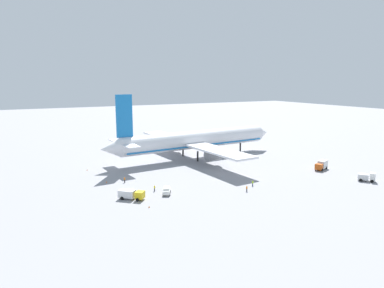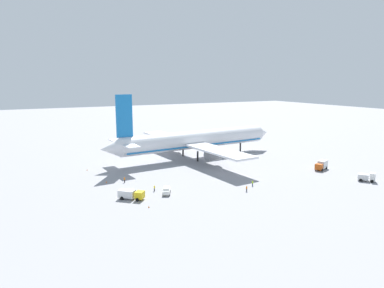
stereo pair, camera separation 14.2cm
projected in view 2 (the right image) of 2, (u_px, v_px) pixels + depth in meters
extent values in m
plane|color=gray|center=(197.00, 158.00, 141.04)|extent=(600.00, 600.00, 0.00)
cylinder|color=white|center=(197.00, 139.00, 139.69)|extent=(65.16, 12.21, 7.11)
cone|color=white|center=(262.00, 133.00, 158.11)|extent=(6.22, 7.39, 6.97)
cone|color=white|center=(110.00, 149.00, 120.90)|extent=(7.62, 7.29, 6.75)
cube|color=#1972BF|center=(124.00, 116.00, 121.82)|extent=(6.02, 0.97, 15.01)
cube|color=white|center=(118.00, 141.00, 127.93)|extent=(5.10, 9.34, 0.36)
cube|color=white|center=(130.00, 146.00, 118.64)|extent=(5.10, 9.34, 0.36)
cube|color=white|center=(167.00, 136.00, 154.10)|extent=(11.43, 31.69, 0.70)
cylinder|color=slate|center=(175.00, 143.00, 151.13)|extent=(5.69, 4.10, 3.68)
cube|color=white|center=(219.00, 151.00, 122.28)|extent=(11.43, 31.69, 0.70)
cylinder|color=slate|center=(213.00, 155.00, 127.11)|extent=(6.01, 4.47, 4.03)
cylinder|color=black|center=(240.00, 147.00, 152.54)|extent=(0.70, 0.70, 3.95)
cylinder|color=black|center=(183.00, 151.00, 143.62)|extent=(0.70, 0.70, 3.95)
cylinder|color=black|center=(198.00, 156.00, 134.36)|extent=(0.70, 0.70, 3.95)
cube|color=#1972BF|center=(197.00, 144.00, 140.04)|extent=(62.55, 11.65, 0.50)
cube|color=#BF4C14|center=(319.00, 167.00, 120.16)|extent=(2.61, 2.81, 1.99)
cube|color=silver|center=(323.00, 164.00, 122.66)|extent=(4.51, 3.56, 2.65)
cube|color=black|center=(318.00, 166.00, 119.58)|extent=(0.77, 1.80, 0.88)
cylinder|color=black|center=(322.00, 170.00, 119.76)|extent=(0.95, 0.61, 0.90)
cylinder|color=black|center=(316.00, 169.00, 121.21)|extent=(0.95, 0.61, 0.90)
cylinder|color=black|center=(326.00, 168.00, 122.79)|extent=(0.95, 0.61, 0.90)
cylinder|color=black|center=(320.00, 167.00, 124.25)|extent=(0.95, 0.61, 0.90)
cube|color=white|center=(373.00, 177.00, 107.17)|extent=(2.75, 2.60, 2.34)
cube|color=silver|center=(363.00, 177.00, 108.27)|extent=(3.71, 3.81, 1.74)
cube|color=black|center=(375.00, 175.00, 106.86)|extent=(1.60, 1.29, 1.03)
cylinder|color=black|center=(371.00, 179.00, 108.50)|extent=(0.79, 0.89, 0.90)
cylinder|color=black|center=(372.00, 181.00, 106.38)|extent=(0.79, 0.89, 0.90)
cylinder|color=black|center=(361.00, 178.00, 109.73)|extent=(0.79, 0.89, 0.90)
cylinder|color=black|center=(361.00, 180.00, 107.61)|extent=(0.79, 0.89, 0.90)
cube|color=yellow|center=(140.00, 195.00, 90.84)|extent=(3.11, 3.13, 1.87)
cube|color=silver|center=(127.00, 194.00, 91.78)|extent=(4.72, 4.61, 1.94)
cube|color=black|center=(142.00, 193.00, 90.57)|extent=(1.41, 1.52, 0.82)
cylinder|color=black|center=(141.00, 197.00, 92.18)|extent=(0.87, 0.83, 0.90)
cylinder|color=black|center=(137.00, 200.00, 89.94)|extent=(0.87, 0.83, 0.90)
cylinder|color=black|center=(126.00, 195.00, 93.30)|extent=(0.87, 0.83, 0.90)
cylinder|color=black|center=(122.00, 198.00, 91.06)|extent=(0.87, 0.83, 0.90)
cube|color=white|center=(167.00, 191.00, 95.56)|extent=(3.49, 4.49, 1.10)
cube|color=white|center=(167.00, 188.00, 95.61)|extent=(2.67, 3.09, 0.55)
cylinder|color=black|center=(170.00, 195.00, 94.34)|extent=(0.48, 0.67, 0.64)
cylinder|color=black|center=(163.00, 195.00, 94.32)|extent=(0.48, 0.67, 0.64)
cylinder|color=black|center=(170.00, 191.00, 97.00)|extent=(0.48, 0.67, 0.64)
cylinder|color=black|center=(163.00, 192.00, 96.98)|extent=(0.48, 0.67, 0.64)
cube|color=#595B60|center=(163.00, 139.00, 183.50)|extent=(1.88, 3.19, 0.15)
cylinder|color=#333338|center=(165.00, 140.00, 182.09)|extent=(0.18, 0.60, 0.08)
cube|color=silver|center=(163.00, 138.00, 183.40)|extent=(1.66, 2.69, 0.88)
cylinder|color=black|center=(165.00, 140.00, 183.04)|extent=(0.19, 0.41, 0.40)
cylinder|color=black|center=(163.00, 140.00, 182.20)|extent=(0.19, 0.41, 0.40)
cylinder|color=black|center=(163.00, 139.00, 184.82)|extent=(0.19, 0.41, 0.40)
cylinder|color=black|center=(161.00, 139.00, 183.99)|extent=(0.19, 0.41, 0.40)
cylinder|color=black|center=(125.00, 181.00, 106.68)|extent=(0.44, 0.44, 0.88)
cylinder|color=orange|center=(125.00, 179.00, 106.54)|extent=(0.56, 0.56, 0.66)
sphere|color=#8C6647|center=(125.00, 177.00, 106.46)|extent=(0.24, 0.24, 0.24)
cylinder|color=navy|center=(253.00, 185.00, 103.08)|extent=(0.39, 0.39, 0.82)
cylinder|color=#B2F219|center=(253.00, 182.00, 102.95)|extent=(0.48, 0.48, 0.61)
sphere|color=#8C6647|center=(253.00, 181.00, 102.87)|extent=(0.22, 0.22, 0.22)
cylinder|color=#3F3F47|center=(247.00, 190.00, 98.05)|extent=(0.36, 0.36, 0.80)
cylinder|color=orange|center=(247.00, 188.00, 97.92)|extent=(0.45, 0.45, 0.60)
sphere|color=#8C6647|center=(247.00, 186.00, 97.85)|extent=(0.22, 0.22, 0.22)
cylinder|color=#3F3F47|center=(154.00, 190.00, 98.40)|extent=(0.36, 0.36, 0.83)
cylinder|color=yellow|center=(154.00, 187.00, 98.27)|extent=(0.45, 0.45, 0.62)
sphere|color=beige|center=(154.00, 186.00, 98.19)|extent=(0.22, 0.22, 0.22)
cone|color=orange|center=(149.00, 207.00, 85.43)|extent=(0.36, 0.36, 0.55)
cone|color=orange|center=(106.00, 182.00, 106.24)|extent=(0.36, 0.36, 0.55)
cone|color=orange|center=(87.00, 170.00, 120.85)|extent=(0.36, 0.36, 0.55)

